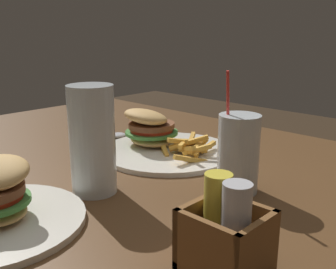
# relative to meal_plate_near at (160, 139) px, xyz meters

# --- Properties ---
(dining_table) EXTENTS (1.38, 1.02, 0.72)m
(dining_table) POSITION_rel_meal_plate_near_xyz_m (-0.04, 0.14, -0.15)
(dining_table) COLOR brown
(dining_table) RESTS_ON ground_plane
(meal_plate_near) EXTENTS (0.30, 0.30, 0.10)m
(meal_plate_near) POSITION_rel_meal_plate_near_xyz_m (0.00, 0.00, 0.00)
(meal_plate_near) COLOR silver
(meal_plate_near) RESTS_ON dining_table
(beer_glass) EXTENTS (0.08, 0.08, 0.19)m
(beer_glass) POSITION_rel_meal_plate_near_xyz_m (-0.08, 0.24, 0.06)
(beer_glass) COLOR silver
(beer_glass) RESTS_ON dining_table
(juice_glass) EXTENTS (0.07, 0.07, 0.21)m
(juice_glass) POSITION_rel_meal_plate_near_xyz_m (-0.26, 0.07, 0.03)
(juice_glass) COLOR silver
(juice_glass) RESTS_ON dining_table
(spoon) EXTENTS (0.07, 0.15, 0.01)m
(spoon) POSITION_rel_meal_plate_near_xyz_m (0.16, -0.01, -0.02)
(spoon) COLOR silver
(spoon) RESTS_ON dining_table
(condiment_caddy) EXTENTS (0.09, 0.08, 0.11)m
(condiment_caddy) POSITION_rel_meal_plate_near_xyz_m (-0.38, 0.27, 0.02)
(condiment_caddy) COLOR brown
(condiment_caddy) RESTS_ON dining_table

